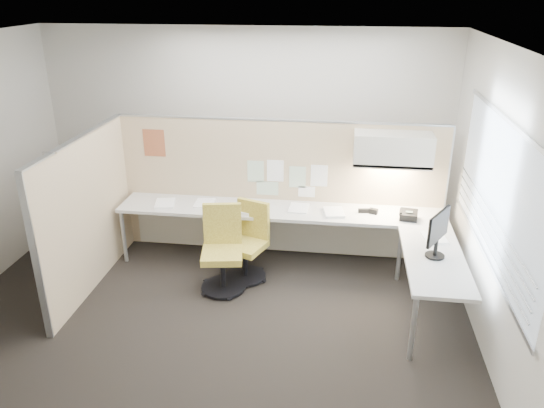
# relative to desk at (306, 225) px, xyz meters

# --- Properties ---
(floor) EXTENTS (5.50, 4.50, 0.01)m
(floor) POSITION_rel_desk_xyz_m (-0.93, -1.13, -0.61)
(floor) COLOR black
(floor) RESTS_ON ground
(ceiling) EXTENTS (5.50, 4.50, 0.01)m
(ceiling) POSITION_rel_desk_xyz_m (-0.93, -1.13, 2.20)
(ceiling) COLOR white
(ceiling) RESTS_ON wall_back
(wall_back) EXTENTS (5.50, 0.02, 2.80)m
(wall_back) POSITION_rel_desk_xyz_m (-0.93, 1.12, 0.80)
(wall_back) COLOR beige
(wall_back) RESTS_ON ground
(wall_front) EXTENTS (5.50, 0.02, 2.80)m
(wall_front) POSITION_rel_desk_xyz_m (-0.93, -3.38, 0.80)
(wall_front) COLOR beige
(wall_front) RESTS_ON ground
(wall_right) EXTENTS (0.02, 4.50, 2.80)m
(wall_right) POSITION_rel_desk_xyz_m (1.82, -1.13, 0.80)
(wall_right) COLOR beige
(wall_right) RESTS_ON ground
(window_pane) EXTENTS (0.01, 2.80, 1.30)m
(window_pane) POSITION_rel_desk_xyz_m (1.79, -1.13, 0.95)
(window_pane) COLOR #919DA8
(window_pane) RESTS_ON wall_right
(partition_back) EXTENTS (4.10, 0.06, 1.75)m
(partition_back) POSITION_rel_desk_xyz_m (-0.38, 0.47, 0.27)
(partition_back) COLOR tan
(partition_back) RESTS_ON floor
(partition_left) EXTENTS (0.06, 2.20, 1.75)m
(partition_left) POSITION_rel_desk_xyz_m (-2.43, -0.63, 0.27)
(partition_left) COLOR tan
(partition_left) RESTS_ON floor
(desk) EXTENTS (4.00, 2.07, 0.73)m
(desk) POSITION_rel_desk_xyz_m (0.00, 0.00, 0.00)
(desk) COLOR beige
(desk) RESTS_ON floor
(overhead_bin) EXTENTS (0.90, 0.36, 0.38)m
(overhead_bin) POSITION_rel_desk_xyz_m (0.97, 0.26, 0.91)
(overhead_bin) COLOR beige
(overhead_bin) RESTS_ON partition_back
(task_light_strip) EXTENTS (0.60, 0.06, 0.02)m
(task_light_strip) POSITION_rel_desk_xyz_m (0.97, 0.26, 0.70)
(task_light_strip) COLOR #FFEABF
(task_light_strip) RESTS_ON overhead_bin
(pinned_papers) EXTENTS (1.01, 0.00, 0.47)m
(pinned_papers) POSITION_rel_desk_xyz_m (-0.30, 0.44, 0.43)
(pinned_papers) COLOR #8CBF8C
(pinned_papers) RESTS_ON partition_back
(poster) EXTENTS (0.28, 0.00, 0.35)m
(poster) POSITION_rel_desk_xyz_m (-1.98, 0.44, 0.82)
(poster) COLOR #E7591D
(poster) RESTS_ON partition_back
(chair_left) EXTENTS (0.55, 0.57, 0.92)m
(chair_left) POSITION_rel_desk_xyz_m (-0.67, -0.25, -0.17)
(chair_left) COLOR black
(chair_left) RESTS_ON floor
(chair_right) EXTENTS (0.52, 0.54, 0.97)m
(chair_right) POSITION_rel_desk_xyz_m (-0.91, -0.53, -0.15)
(chair_right) COLOR black
(chair_right) RESTS_ON floor
(monitor) EXTENTS (0.26, 0.42, 0.49)m
(monitor) POSITION_rel_desk_xyz_m (1.37, -0.86, 0.41)
(monitor) COLOR black
(monitor) RESTS_ON desk
(phone) EXTENTS (0.23, 0.22, 0.12)m
(phone) POSITION_rel_desk_xyz_m (1.19, 0.05, 0.18)
(phone) COLOR black
(phone) RESTS_ON desk
(stapler) EXTENTS (0.14, 0.06, 0.05)m
(stapler) POSITION_rel_desk_xyz_m (0.69, 0.17, 0.15)
(stapler) COLOR black
(stapler) RESTS_ON desk
(tape_dispenser) EXTENTS (0.11, 0.09, 0.06)m
(tape_dispenser) POSITION_rel_desk_xyz_m (0.80, 0.16, 0.16)
(tape_dispenser) COLOR black
(tape_dispenser) RESTS_ON desk
(coat_hook) EXTENTS (0.18, 0.46, 1.38)m
(coat_hook) POSITION_rel_desk_xyz_m (-2.51, -1.19, 0.81)
(coat_hook) COLOR silver
(coat_hook) RESTS_ON partition_left
(paper_stack_0) EXTENTS (0.29, 0.34, 0.03)m
(paper_stack_0) POSITION_rel_desk_xyz_m (-1.77, 0.09, 0.14)
(paper_stack_0) COLOR white
(paper_stack_0) RESTS_ON desk
(paper_stack_1) EXTENTS (0.24, 0.31, 0.02)m
(paper_stack_1) POSITION_rel_desk_xyz_m (-1.29, 0.17, 0.14)
(paper_stack_1) COLOR white
(paper_stack_1) RESTS_ON desk
(paper_stack_2) EXTENTS (0.26, 0.32, 0.04)m
(paper_stack_2) POSITION_rel_desk_xyz_m (-0.65, 0.01, 0.15)
(paper_stack_2) COLOR white
(paper_stack_2) RESTS_ON desk
(paper_stack_3) EXTENTS (0.25, 0.31, 0.02)m
(paper_stack_3) POSITION_rel_desk_xyz_m (-0.10, 0.18, 0.14)
(paper_stack_3) COLOR white
(paper_stack_3) RESTS_ON desk
(paper_stack_4) EXTENTS (0.28, 0.33, 0.03)m
(paper_stack_4) POSITION_rel_desk_xyz_m (0.33, 0.10, 0.14)
(paper_stack_4) COLOR white
(paper_stack_4) RESTS_ON desk
(paper_stack_5) EXTENTS (0.28, 0.33, 0.02)m
(paper_stack_5) POSITION_rel_desk_xyz_m (1.42, -0.44, 0.14)
(paper_stack_5) COLOR white
(paper_stack_5) RESTS_ON desk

